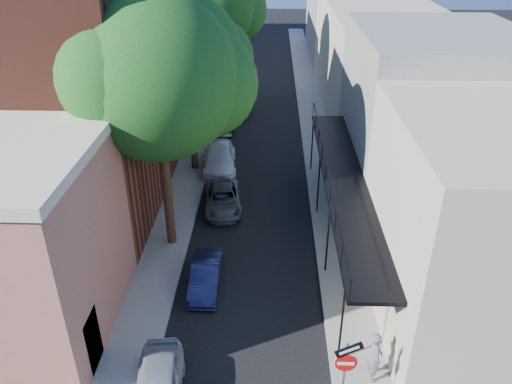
# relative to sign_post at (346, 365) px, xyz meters

# --- Properties ---
(road_surface) EXTENTS (6.00, 64.00, 0.01)m
(road_surface) POSITION_rel_sign_post_xyz_m (-3.16, 29.03, -2.03)
(road_surface) COLOR black
(road_surface) RESTS_ON ground
(sidewalk_left) EXTENTS (2.00, 64.00, 0.12)m
(sidewalk_left) POSITION_rel_sign_post_xyz_m (-7.16, 29.03, -1.98)
(sidewalk_left) COLOR gray
(sidewalk_left) RESTS_ON ground
(sidewalk_right) EXTENTS (2.00, 64.00, 0.12)m
(sidewalk_right) POSITION_rel_sign_post_xyz_m (0.84, 29.03, -1.98)
(sidewalk_right) COLOR gray
(sidewalk_right) RESTS_ON ground
(buildings_left) EXTENTS (10.10, 59.10, 12.00)m
(buildings_left) POSITION_rel_sign_post_xyz_m (-12.46, 27.79, 2.90)
(buildings_left) COLOR #B8735E
(buildings_left) RESTS_ON ground
(buildings_right) EXTENTS (9.80, 55.00, 10.00)m
(buildings_right) POSITION_rel_sign_post_xyz_m (5.83, 28.51, 2.39)
(buildings_right) COLOR #BBB49A
(buildings_right) RESTS_ON ground
(sign_post) EXTENTS (0.89, 0.17, 2.99)m
(sign_post) POSITION_rel_sign_post_xyz_m (0.00, 0.00, 0.00)
(sign_post) COLOR #595B60
(sign_post) RESTS_ON ground
(oak_near) EXTENTS (7.48, 6.80, 11.42)m
(oak_near) POSITION_rel_sign_post_xyz_m (-6.53, 9.29, 5.84)
(oak_near) COLOR #352615
(oak_near) RESTS_ON ground
(oak_mid) EXTENTS (6.60, 6.00, 10.20)m
(oak_mid) POSITION_rel_sign_post_xyz_m (-6.58, 17.26, 5.02)
(oak_mid) COLOR #352615
(oak_mid) RESTS_ON ground
(oak_far) EXTENTS (7.70, 7.00, 11.90)m
(oak_far) POSITION_rel_sign_post_xyz_m (-6.51, 26.30, 6.22)
(oak_far) COLOR #352615
(oak_far) RESTS_ON ground
(parked_car_b) EXTENTS (1.20, 3.39, 1.11)m
(parked_car_b) POSITION_rel_sign_post_xyz_m (-4.95, 5.90, -1.48)
(parked_car_b) COLOR #151942
(parked_car_b) RESTS_ON ground
(parked_car_c) EXTENTS (2.35, 4.29, 1.14)m
(parked_car_c) POSITION_rel_sign_post_xyz_m (-4.82, 12.38, -1.47)
(parked_car_c) COLOR #525559
(parked_car_c) RESTS_ON ground
(parked_car_d) EXTENTS (2.38, 4.96, 1.39)m
(parked_car_d) POSITION_rel_sign_post_xyz_m (-5.45, 17.13, -1.34)
(parked_car_d) COLOR white
(parked_car_d) RESTS_ON ground
(parked_car_e) EXTENTS (1.78, 3.48, 1.13)m
(parked_car_e) POSITION_rel_sign_post_xyz_m (-5.76, 21.49, -1.47)
(parked_car_e) COLOR black
(parked_car_e) RESTS_ON ground
(parked_car_f) EXTENTS (1.76, 3.79, 1.20)m
(parked_car_f) POSITION_rel_sign_post_xyz_m (-4.66, 27.14, -1.43)
(parked_car_f) COLOR #6D665C
(parked_car_f) RESTS_ON ground
(pedestrian) EXTENTS (0.49, 0.72, 1.94)m
(pedestrian) POSITION_rel_sign_post_xyz_m (1.19, 1.27, -0.95)
(pedestrian) COLOR slate
(pedestrian) RESTS_ON sidewalk_right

